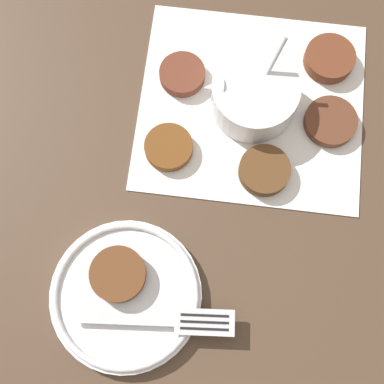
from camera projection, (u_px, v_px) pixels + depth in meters
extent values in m
plane|color=#4C3828|center=(273.00, 116.00, 0.67)|extent=(4.00, 4.00, 0.00)
cube|color=white|center=(251.00, 105.00, 0.68)|extent=(0.30, 0.28, 0.00)
cylinder|color=silver|center=(254.00, 96.00, 0.65)|extent=(0.11, 0.11, 0.05)
cylinder|color=#C65123|center=(253.00, 99.00, 0.66)|extent=(0.09, 0.09, 0.03)
cone|color=silver|center=(214.00, 88.00, 0.63)|extent=(0.02, 0.02, 0.02)
cylinder|color=silver|center=(269.00, 70.00, 0.63)|extent=(0.03, 0.05, 0.08)
cylinder|color=brown|center=(329.00, 59.00, 0.68)|extent=(0.06, 0.06, 0.02)
cylinder|color=brown|center=(182.00, 74.00, 0.68)|extent=(0.06, 0.06, 0.01)
cylinder|color=brown|center=(264.00, 170.00, 0.64)|extent=(0.06, 0.06, 0.02)
cylinder|color=brown|center=(331.00, 122.00, 0.66)|extent=(0.07, 0.07, 0.01)
cylinder|color=brown|center=(169.00, 147.00, 0.65)|extent=(0.06, 0.06, 0.01)
cylinder|color=silver|center=(126.00, 296.00, 0.61)|extent=(0.17, 0.17, 0.01)
torus|color=silver|center=(125.00, 295.00, 0.60)|extent=(0.17, 0.17, 0.01)
cylinder|color=brown|center=(118.00, 274.00, 0.59)|extent=(0.06, 0.06, 0.01)
cube|color=silver|center=(125.00, 319.00, 0.59)|extent=(0.11, 0.01, 0.00)
cube|color=silver|center=(204.00, 322.00, 0.59)|extent=(0.07, 0.03, 0.00)
cube|color=black|center=(204.00, 329.00, 0.58)|extent=(0.05, 0.00, 0.00)
cube|color=black|center=(205.00, 322.00, 0.58)|extent=(0.05, 0.00, 0.00)
cube|color=black|center=(205.00, 315.00, 0.59)|extent=(0.05, 0.00, 0.00)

